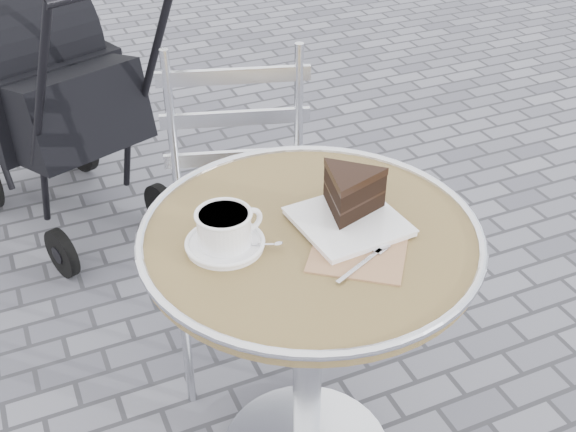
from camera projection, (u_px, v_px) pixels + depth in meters
name	position (u px, v px, depth m)	size (l,w,h in m)	color
cafe_table	(309.00, 293.00, 1.58)	(0.72, 0.72, 0.74)	silver
cappuccino_set	(225.00, 232.00, 1.43)	(0.18, 0.16, 0.08)	white
cake_plate_set	(350.00, 199.00, 1.50)	(0.26, 0.34, 0.11)	#A4765A
bistro_chair	(239.00, 178.00, 1.98)	(0.51, 0.51, 0.91)	silver
baby_stroller	(45.00, 103.00, 2.60)	(0.75, 1.08, 1.03)	black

